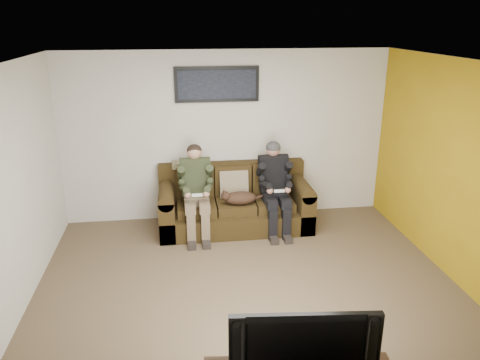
{
  "coord_description": "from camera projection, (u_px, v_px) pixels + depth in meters",
  "views": [
    {
      "loc": [
        -0.78,
        -4.72,
        3.04
      ],
      "look_at": [
        0.06,
        1.2,
        0.95
      ],
      "focal_mm": 35.0,
      "sensor_mm": 36.0,
      "label": 1
    }
  ],
  "objects": [
    {
      "name": "wall_left",
      "position": [
        8.0,
        198.0,
        4.76
      ],
      "size": [
        0.0,
        4.5,
        4.5
      ],
      "primitive_type": "plane",
      "rotation": [
        1.57,
        0.0,
        1.57
      ],
      "color": "beige",
      "rests_on": "ground"
    },
    {
      "name": "television",
      "position": [
        302.0,
        341.0,
        3.44
      ],
      "size": [
        1.1,
        0.25,
        0.63
      ],
      "primitive_type": "imported",
      "rotation": [
        0.0,
        0.0,
        -0.1
      ],
      "color": "black",
      "rests_on": "tv_stand"
    },
    {
      "name": "person_right",
      "position": [
        275.0,
        182.0,
        6.89
      ],
      "size": [
        0.51,
        0.86,
        1.31
      ],
      "color": "black",
      "rests_on": "sofa"
    },
    {
      "name": "wall_back",
      "position": [
        227.0,
        136.0,
        7.19
      ],
      "size": [
        5.0,
        0.0,
        5.0
      ],
      "primitive_type": "plane",
      "rotation": [
        1.57,
        0.0,
        0.0
      ],
      "color": "beige",
      "rests_on": "ground"
    },
    {
      "name": "framed_poster",
      "position": [
        217.0,
        84.0,
        6.87
      ],
      "size": [
        1.25,
        0.05,
        0.52
      ],
      "color": "black",
      "rests_on": "wall_back"
    },
    {
      "name": "throw_blanket",
      "position": [
        187.0,
        164.0,
        7.1
      ],
      "size": [
        0.46,
        0.23,
        0.08
      ],
      "primitive_type": "cube",
      "color": "gray",
      "rests_on": "sofa"
    },
    {
      "name": "person_left",
      "position": [
        196.0,
        186.0,
        6.74
      ],
      "size": [
        0.51,
        0.87,
        1.31
      ],
      "color": "#766149",
      "rests_on": "sofa"
    },
    {
      "name": "throw_pillow",
      "position": [
        234.0,
        184.0,
        7.06
      ],
      "size": [
        0.43,
        0.21,
        0.43
      ],
      "primitive_type": "cube",
      "rotation": [
        -0.21,
        0.0,
        0.0
      ],
      "color": "#867358",
      "rests_on": "sofa"
    },
    {
      "name": "floor",
      "position": [
        249.0,
        289.0,
        5.51
      ],
      "size": [
        5.0,
        5.0,
        0.0
      ],
      "primitive_type": "plane",
      "color": "brown",
      "rests_on": "ground"
    },
    {
      "name": "sofa",
      "position": [
        234.0,
        204.0,
        7.12
      ],
      "size": [
        2.25,
        0.97,
        0.92
      ],
      "color": "#33250F",
      "rests_on": "ground"
    },
    {
      "name": "wall_front",
      "position": [
        306.0,
        305.0,
        2.98
      ],
      "size": [
        5.0,
        0.0,
        5.0
      ],
      "primitive_type": "plane",
      "rotation": [
        -1.57,
        0.0,
        0.0
      ],
      "color": "beige",
      "rests_on": "ground"
    },
    {
      "name": "ceiling",
      "position": [
        251.0,
        63.0,
        4.66
      ],
      "size": [
        5.0,
        5.0,
        0.0
      ],
      "primitive_type": "plane",
      "rotation": [
        3.14,
        0.0,
        0.0
      ],
      "color": "silver",
      "rests_on": "ground"
    },
    {
      "name": "wall_right",
      "position": [
        463.0,
        176.0,
        5.41
      ],
      "size": [
        0.0,
        4.5,
        4.5
      ],
      "primitive_type": "plane",
      "rotation": [
        1.57,
        0.0,
        -1.57
      ],
      "color": "beige",
      "rests_on": "ground"
    },
    {
      "name": "accent_wall_right",
      "position": [
        462.0,
        176.0,
        5.41
      ],
      "size": [
        0.0,
        4.5,
        4.5
      ],
      "primitive_type": "plane",
      "rotation": [
        1.57,
        0.0,
        -1.57
      ],
      "color": "#A88310",
      "rests_on": "ground"
    },
    {
      "name": "cat",
      "position": [
        239.0,
        198.0,
        6.8
      ],
      "size": [
        0.66,
        0.26,
        0.24
      ],
      "color": "#462B1B",
      "rests_on": "sofa"
    }
  ]
}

